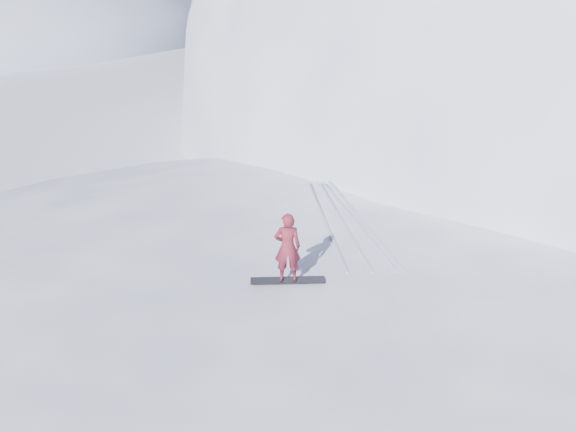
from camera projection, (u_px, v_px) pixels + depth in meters
The scene contains 7 objects.
ground at pixel (368, 424), 13.22m from camera, with size 400.00×400.00×0.00m, color white.
near_ridge at pixel (396, 341), 15.97m from camera, with size 36.00×28.00×4.80m, color white.
peak_shoulder at pixel (529, 145), 31.51m from camera, with size 28.00×24.00×18.00m, color white.
wind_bumps at pixel (335, 362), 15.18m from camera, with size 16.00×14.40×1.00m.
snowboard at pixel (287, 280), 13.88m from camera, with size 1.61×0.30×0.03m, color black.
snowboarder at pixel (287, 247), 13.57m from camera, with size 0.57×0.37×1.56m, color maroon.
board_tracks at pixel (345, 219), 16.93m from camera, with size 2.16×5.95×0.04m.
Camera 1 is at (-1.54, -10.49, 9.15)m, focal length 40.00 mm.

